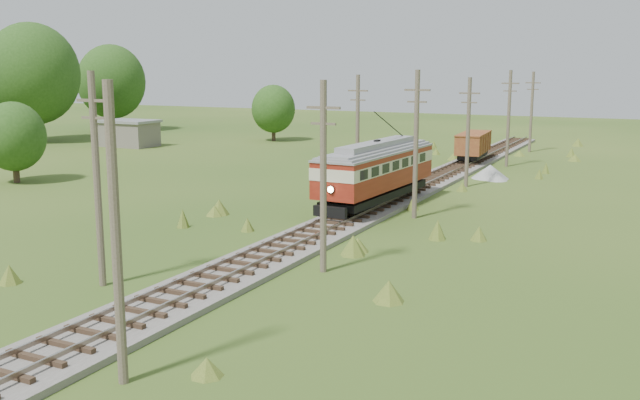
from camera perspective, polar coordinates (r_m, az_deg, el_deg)
The scene contains 17 objects.
railbed_main at distance 48.00m, azimuth 5.08°, elevation -0.21°, with size 3.60×96.00×0.57m.
streetcar at distance 46.41m, azimuth 4.56°, elevation 2.57°, with size 3.60×12.87×5.84m.
gondola at distance 70.30m, azimuth 12.17°, elevation 4.39°, with size 2.91×7.40×2.41m.
gravel_pile at distance 60.92m, azimuth 13.53°, elevation 2.16°, with size 3.20×3.39×1.16m.
utility_pole_r_1 at distance 20.95m, azimuth -16.01°, elevation -2.87°, with size 0.30×0.30×8.80m.
utility_pole_r_2 at distance 31.51m, azimuth 0.27°, elevation 1.99°, with size 1.60×0.30×8.60m.
utility_pole_r_3 at distance 43.49m, azimuth 7.69°, elevation 4.53°, with size 1.60×0.30×9.00m.
utility_pole_r_4 at distance 55.99m, azimuth 11.76°, elevation 5.42°, with size 1.60×0.30×8.40m.
utility_pole_r_5 at distance 68.52m, azimuth 14.86°, elevation 6.40°, with size 1.60×0.30×8.90m.
utility_pole_r_6 at distance 81.32m, azimuth 16.57°, elevation 6.84°, with size 1.60×0.30×8.70m.
utility_pole_l_a at distance 30.85m, azimuth -17.42°, elevation 1.70°, with size 1.60×0.30×9.00m.
utility_pole_l_b at distance 54.62m, azimuth 3.02°, elevation 5.61°, with size 1.60×0.30×8.60m.
tree_left_4 at distance 95.55m, azimuth -22.03°, elevation 9.34°, with size 11.34×11.34×14.61m.
tree_left_5 at distance 108.29m, azimuth -16.34°, elevation 9.07°, with size 9.66×9.66×12.44m.
tree_mid_a at distance 90.18m, azimuth -3.75°, elevation 7.28°, with size 5.46×5.46×7.03m.
tree_mid_c at distance 61.91m, azimuth -23.32°, elevation 4.68°, with size 5.04×5.04×6.49m.
shed at distance 86.75m, azimuth -15.00°, elevation 5.20°, with size 6.40×4.40×3.10m.
Camera 1 is at (16.93, -10.02, 9.11)m, focal length 40.00 mm.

